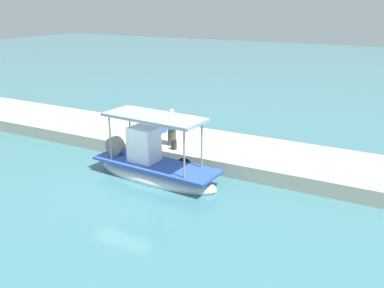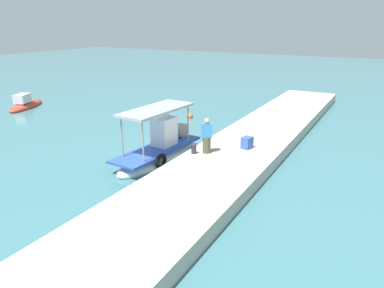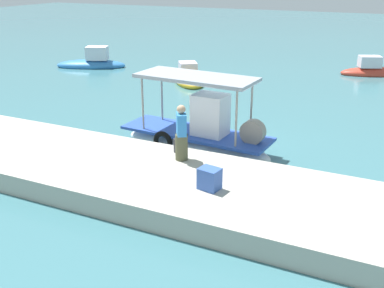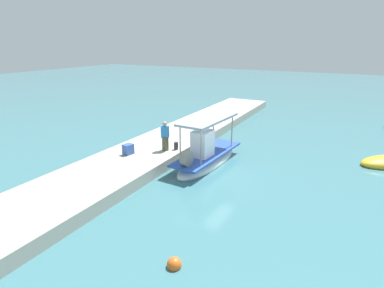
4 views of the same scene
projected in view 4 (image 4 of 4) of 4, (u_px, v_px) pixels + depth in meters
The scene contains 7 objects.
ground_plane at pixel (206, 171), 16.34m from camera, with size 120.00×120.00×0.00m, color #3D727A.
dock_quay at pixel (147, 154), 17.93m from camera, with size 36.00×3.97×0.61m, color #B4AEA0.
main_fishing_boat at pixel (206, 156), 17.04m from camera, with size 5.61×1.98×2.95m.
fisherman_near_bollard at pixel (165, 137), 17.36m from camera, with size 0.51×0.54×1.67m.
mooring_bollard at pixel (176, 146), 17.64m from camera, with size 0.24×0.24×0.43m, color #2D2D33.
cargo_crate at pixel (128, 149), 16.88m from camera, with size 0.52×0.42×0.57m, color #375BAC.
marker_buoy at pixel (174, 264), 9.34m from camera, with size 0.45×0.45×0.45m.
Camera 4 is at (13.64, 6.45, 6.47)m, focal length 29.05 mm.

